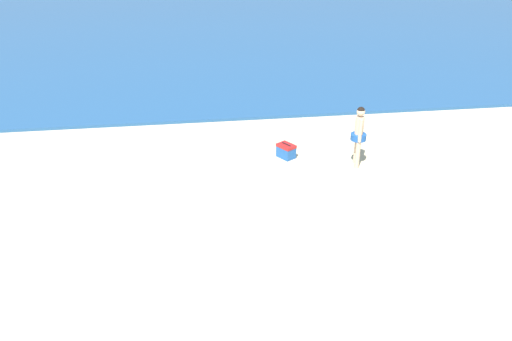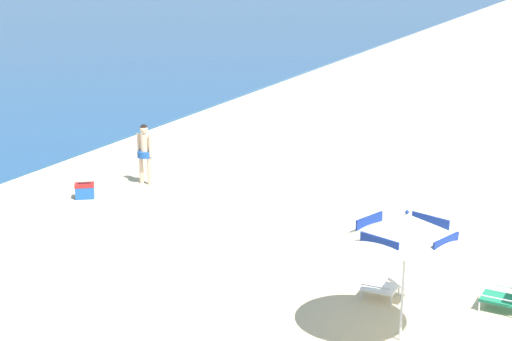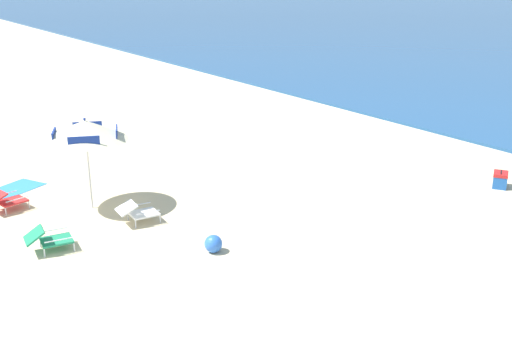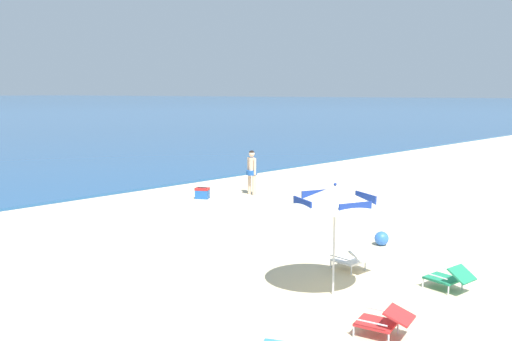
# 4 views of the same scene
# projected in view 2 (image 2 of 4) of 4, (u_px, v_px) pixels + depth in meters

# --- Properties ---
(beach_umbrella_striped_main) EXTENTS (2.61, 2.60, 2.19)m
(beach_umbrella_striped_main) POSITION_uv_depth(u_px,v_px,m) (406.00, 227.00, 11.04)
(beach_umbrella_striped_main) COLOR silver
(beach_umbrella_striped_main) RESTS_ON ground
(lounge_chair_beside_umbrella) EXTENTS (0.64, 0.95, 0.52)m
(lounge_chair_beside_umbrella) POSITION_uv_depth(u_px,v_px,m) (508.00, 297.00, 12.49)
(lounge_chair_beside_umbrella) COLOR #1E7F56
(lounge_chair_beside_umbrella) RESTS_ON ground
(lounge_chair_facing_sea) EXTENTS (0.62, 0.92, 0.51)m
(lounge_chair_facing_sea) POSITION_uv_depth(u_px,v_px,m) (388.00, 285.00, 12.96)
(lounge_chair_facing_sea) COLOR white
(lounge_chair_facing_sea) RESTS_ON ground
(person_standing_near_shore) EXTENTS (0.42, 0.50, 1.71)m
(person_standing_near_shore) POSITION_uv_depth(u_px,v_px,m) (145.00, 150.00, 20.12)
(person_standing_near_shore) COLOR beige
(person_standing_near_shore) RESTS_ON ground
(cooler_box) EXTENTS (0.56, 0.61, 0.43)m
(cooler_box) POSITION_uv_depth(u_px,v_px,m) (85.00, 191.00, 18.98)
(cooler_box) COLOR #1E56A8
(cooler_box) RESTS_ON ground
(beach_ball) EXTENTS (0.36, 0.36, 0.36)m
(beach_ball) POSITION_uv_depth(u_px,v_px,m) (380.00, 244.00, 15.20)
(beach_ball) COLOR blue
(beach_ball) RESTS_ON ground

